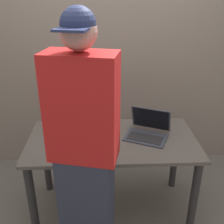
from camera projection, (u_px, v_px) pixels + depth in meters
The scene contains 7 objects.
ground_plane at pixel (112, 208), 2.62m from camera, with size 8.00×8.00×0.00m, color slate.
desk at pixel (112, 152), 2.36m from camera, with size 1.42×0.74×0.77m.
laptop at pixel (148, 130), 2.33m from camera, with size 0.44×0.42×0.23m.
beer_bottle_brown at pixel (80, 114), 2.46m from camera, with size 0.07×0.07×0.32m.
beer_bottle_dark at pixel (78, 121), 2.39m from camera, with size 0.08×0.08×0.27m.
person_figure at pixel (85, 160), 1.71m from camera, with size 0.45×0.33×1.86m.
back_wall at pixel (109, 53), 2.90m from camera, with size 6.00×0.10×2.60m, color gray.
Camera 1 is at (-0.09, -1.99, 1.94)m, focal length 43.65 mm.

